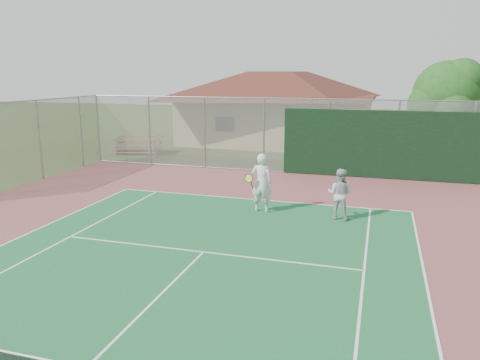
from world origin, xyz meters
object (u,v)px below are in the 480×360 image
(clubhouse, at_px, (278,100))
(player_white_front, at_px, (262,183))
(player_grey_back, at_px, (339,194))
(tree, at_px, (448,96))
(bleachers, at_px, (138,144))

(clubhouse, xyz_separation_m, player_white_front, (2.98, -16.28, -1.85))
(clubhouse, distance_m, player_grey_back, 17.39)
(tree, xyz_separation_m, player_grey_back, (-4.22, -10.48, -2.69))
(clubhouse, relative_size, bleachers, 4.47)
(clubhouse, xyz_separation_m, bleachers, (-6.91, -6.75, -2.33))
(clubhouse, xyz_separation_m, player_grey_back, (5.58, -16.35, -2.03))
(bleachers, height_order, player_white_front, player_white_front)
(player_white_front, distance_m, player_grey_back, 2.61)
(bleachers, bearing_deg, player_white_front, -57.30)
(player_white_front, bearing_deg, bleachers, -43.36)
(clubhouse, bearing_deg, tree, -29.77)
(player_grey_back, bearing_deg, clubhouse, -61.80)
(tree, distance_m, player_white_front, 12.70)
(player_grey_back, bearing_deg, bleachers, -28.18)
(bleachers, bearing_deg, player_grey_back, -50.91)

